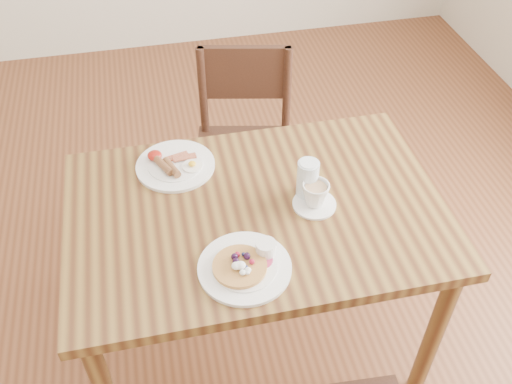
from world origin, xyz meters
The scene contains 7 objects.
ground centered at (0.00, 0.00, 0.00)m, with size 5.00×5.00×0.00m, color brown.
dining_table centered at (0.00, 0.00, 0.65)m, with size 1.20×0.80×0.75m.
chair_far centered at (0.09, 0.65, 0.49)m, with size 0.50×0.50×0.88m.
pancake_plate centered at (-0.08, -0.23, 0.76)m, with size 0.27×0.27×0.06m.
breakfast_plate centered at (-0.23, 0.25, 0.76)m, with size 0.27×0.27×0.04m.
teacup_saucer centered at (0.18, -0.03, 0.79)m, with size 0.14×0.14×0.09m.
water_glass centered at (0.17, 0.03, 0.82)m, with size 0.07×0.07×0.13m, color silver.
Camera 1 is at (-0.27, -1.25, 2.03)m, focal length 40.00 mm.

